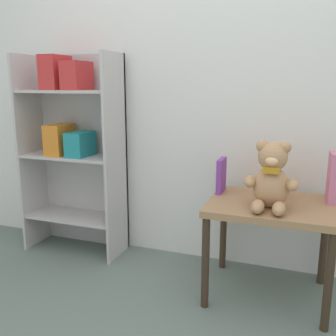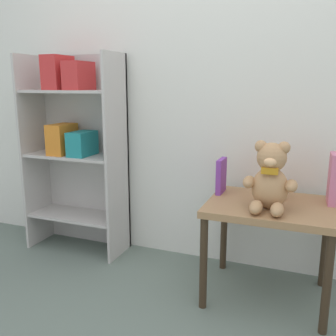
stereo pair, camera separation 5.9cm
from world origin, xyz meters
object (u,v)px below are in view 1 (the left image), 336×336
Objects in this scene: book_standing_purple at (221,175)px; book_standing_pink at (332,178)px; teddy_bear at (271,178)px; display_table at (270,216)px; bookshelf_side at (74,140)px; book_standing_orange at (274,176)px.

book_standing_pink is (0.58, 0.01, 0.03)m from book_standing_purple.
teddy_bear is at bearing -33.88° from book_standing_purple.
display_table is at bearing -19.43° from book_standing_purple.
bookshelf_side reaches higher than book_standing_purple.
book_standing_orange is (-0.00, 0.12, 0.19)m from display_table.
bookshelf_side reaches higher than book_standing_orange.
book_standing_pink is at bearing 2.09° from book_standing_purple.
book_standing_purple is at bearing 159.79° from display_table.
book_standing_purple is (-0.29, 0.20, -0.06)m from teddy_bear.
teddy_bear is at bearing -88.35° from book_standing_orange.
bookshelf_side is 3.91× the size of teddy_bear.
display_table is 0.35m from book_standing_purple.
book_standing_orange is at bearing 178.55° from book_standing_pink.
teddy_bear is at bearing -90.68° from display_table.
book_standing_orange is 0.29m from book_standing_pink.
book_standing_purple is at bearing -176.45° from book_standing_orange.
book_standing_orange reaches higher than display_table.
book_standing_pink is (0.29, 0.01, 0.01)m from book_standing_orange.
book_standing_pink is at bearing 2.98° from book_standing_orange.
book_standing_orange is at bearing 2.38° from book_standing_purple.
display_table is at bearing -88.05° from book_standing_orange.
teddy_bear reaches higher than book_standing_orange.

